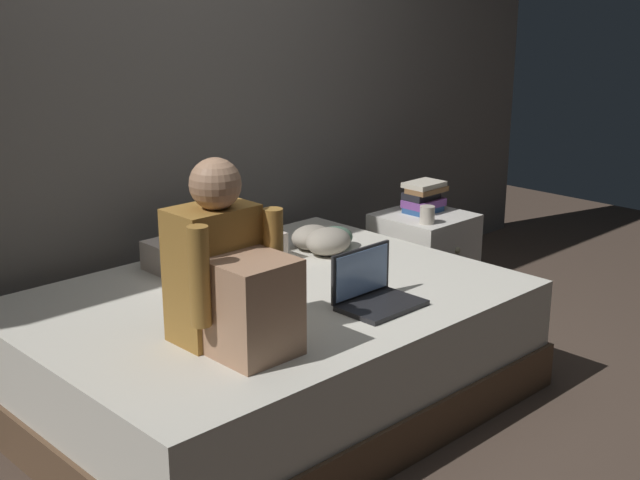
# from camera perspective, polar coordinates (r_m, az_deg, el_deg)

# --- Properties ---
(ground_plane) EXTENTS (8.00, 8.00, 0.00)m
(ground_plane) POSITION_cam_1_polar(r_m,az_deg,el_deg) (3.59, 2.19, -11.35)
(ground_plane) COLOR #47382D
(wall_back) EXTENTS (5.60, 0.10, 2.70)m
(wall_back) POSITION_cam_1_polar(r_m,az_deg,el_deg) (4.10, -10.03, 11.72)
(wall_back) COLOR #605B56
(wall_back) RESTS_ON ground_plane
(bed) EXTENTS (2.00, 1.50, 0.49)m
(bed) POSITION_cam_1_polar(r_m,az_deg,el_deg) (3.56, -3.54, -7.35)
(bed) COLOR brown
(bed) RESTS_ON ground_plane
(nightstand) EXTENTS (0.44, 0.46, 0.54)m
(nightstand) POSITION_cam_1_polar(r_m,az_deg,el_deg) (4.58, 6.96, -1.51)
(nightstand) COLOR beige
(nightstand) RESTS_ON ground_plane
(person_sitting) EXTENTS (0.39, 0.44, 0.66)m
(person_sitting) POSITION_cam_1_polar(r_m,az_deg,el_deg) (2.92, -6.15, -2.44)
(person_sitting) COLOR olive
(person_sitting) RESTS_ON bed
(laptop) EXTENTS (0.32, 0.23, 0.22)m
(laptop) POSITION_cam_1_polar(r_m,az_deg,el_deg) (3.33, 3.61, -3.51)
(laptop) COLOR black
(laptop) RESTS_ON bed
(pillow) EXTENTS (0.56, 0.36, 0.13)m
(pillow) POSITION_cam_1_polar(r_m,az_deg,el_deg) (3.83, -7.07, -0.73)
(pillow) COLOR beige
(pillow) RESTS_ON bed
(book_stack) EXTENTS (0.23, 0.15, 0.16)m
(book_stack) POSITION_cam_1_polar(r_m,az_deg,el_deg) (4.54, 7.00, 2.90)
(book_stack) COLOR #284C84
(book_stack) RESTS_ON nightstand
(mug) EXTENTS (0.08, 0.08, 0.09)m
(mug) POSITION_cam_1_polar(r_m,az_deg,el_deg) (4.32, 7.24, 1.70)
(mug) COLOR #BCB2A3
(mug) RESTS_ON nightstand
(clothes_pile) EXTENTS (0.30, 0.30, 0.13)m
(clothes_pile) POSITION_cam_1_polar(r_m,az_deg,el_deg) (4.00, 0.29, 0.07)
(clothes_pile) COLOR gray
(clothes_pile) RESTS_ON bed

